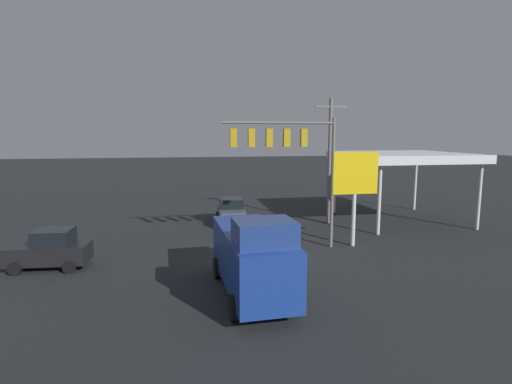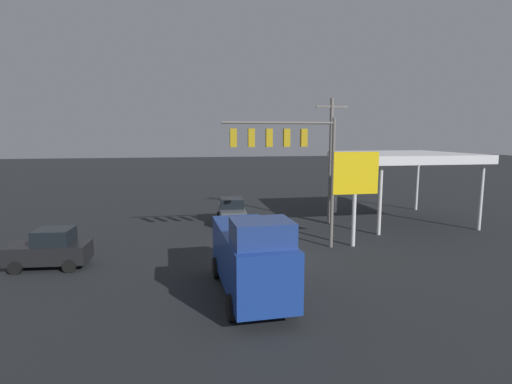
{
  "view_description": "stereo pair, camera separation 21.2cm",
  "coord_description": "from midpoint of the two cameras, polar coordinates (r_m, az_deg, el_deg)",
  "views": [
    {
      "loc": [
        4.24,
        20.34,
        6.58
      ],
      "look_at": [
        0.0,
        -2.0,
        3.31
      ],
      "focal_mm": 28.0,
      "sensor_mm": 36.0,
      "label": 1
    },
    {
      "loc": [
        4.03,
        20.38,
        6.58
      ],
      "look_at": [
        0.0,
        -2.0,
        3.31
      ],
      "focal_mm": 28.0,
      "sensor_mm": 36.0,
      "label": 2
    }
  ],
  "objects": [
    {
      "name": "ground_plane",
      "position": [
        21.79,
        0.71,
        -9.4
      ],
      "size": [
        200.0,
        200.0,
        0.0
      ],
      "primitive_type": "plane",
      "color": "black"
    },
    {
      "name": "traffic_signal_assembly",
      "position": [
        22.53,
        4.36,
        6.11
      ],
      "size": [
        6.48,
        0.43,
        7.53
      ],
      "color": "slate",
      "rests_on": "ground"
    },
    {
      "name": "utility_pole",
      "position": [
        29.91,
        10.27,
        4.78
      ],
      "size": [
        2.4,
        0.26,
        9.19
      ],
      "color": "slate",
      "rests_on": "ground"
    },
    {
      "name": "gas_station_canopy",
      "position": [
        32.39,
        19.88,
        4.67
      ],
      "size": [
        8.71,
        8.97,
        5.23
      ],
      "color": "silver",
      "rests_on": "ground"
    },
    {
      "name": "price_sign",
      "position": [
        23.99,
        13.7,
        2.06
      ],
      "size": [
        2.77,
        0.27,
        5.6
      ],
      "color": "silver",
      "rests_on": "ground"
    },
    {
      "name": "delivery_truck",
      "position": [
        16.44,
        -0.87,
        -9.1
      ],
      "size": [
        2.79,
        6.89,
        3.58
      ],
      "rotation": [
        0.0,
        0.0,
        1.61
      ],
      "color": "navy",
      "rests_on": "ground"
    },
    {
      "name": "hatchback_crossing",
      "position": [
        22.42,
        -27.59,
        -7.32
      ],
      "size": [
        3.92,
        2.2,
        1.97
      ],
      "rotation": [
        0.0,
        0.0,
        -0.08
      ],
      "color": "black",
      "rests_on": "ground"
    },
    {
      "name": "sedan_far",
      "position": [
        29.78,
        -3.82,
        -2.74
      ],
      "size": [
        2.21,
        4.47,
        1.93
      ],
      "rotation": [
        0.0,
        0.0,
        1.53
      ],
      "color": "#474C51",
      "rests_on": "ground"
    }
  ]
}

